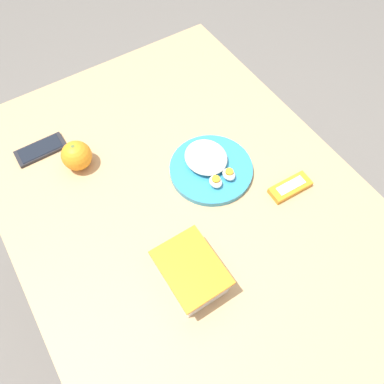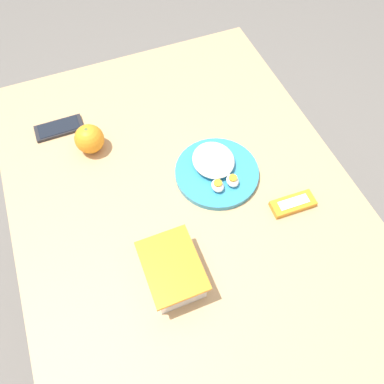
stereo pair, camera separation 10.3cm
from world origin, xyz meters
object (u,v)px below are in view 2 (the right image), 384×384
orange_fruit (89,139)px  rice_plate (216,169)px  food_container (173,271)px  candy_bar (293,204)px  cell_phone (59,128)px

orange_fruit → rice_plate: 0.39m
food_container → rice_plate: food_container is taller
orange_fruit → candy_bar: orange_fruit is taller
orange_fruit → rice_plate: (-0.22, -0.31, -0.03)m
rice_plate → cell_phone: bearing=49.6°
orange_fruit → rice_plate: orange_fruit is taller
food_container → orange_fruit: (0.47, 0.09, 0.01)m
rice_plate → cell_phone: size_ratio=1.64×
cell_phone → candy_bar: bearing=-133.2°
food_container → cell_phone: food_container is taller
rice_plate → candy_bar: size_ratio=1.94×
food_container → candy_bar: 0.39m
candy_bar → cell_phone: (0.52, 0.55, -0.00)m
food_container → orange_fruit: orange_fruit is taller
food_container → rice_plate: bearing=-42.1°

